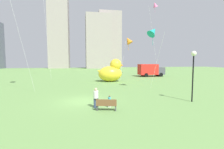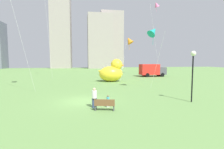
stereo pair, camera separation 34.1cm
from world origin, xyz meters
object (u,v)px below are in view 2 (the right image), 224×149
object	(u,v)px
box_truck	(152,70)
kite_pink	(156,5)
person_child	(108,101)
lamppost	(193,63)
park_bench	(105,105)
person_adult	(94,97)
kite_orange	(129,40)
giant_inflatable_duck	(112,72)
kite_teal	(153,31)

from	to	relation	value
box_truck	kite_pink	world-z (taller)	kite_pink
person_child	box_truck	distance (m)	27.46
lamppost	box_truck	world-z (taller)	lamppost
park_bench	kite_pink	xyz separation A→B (m)	(15.47, 25.96, 16.22)
park_bench	person_child	bearing A→B (deg)	65.81
park_bench	kite_pink	distance (m)	34.29
person_adult	kite_orange	distance (m)	17.94
park_bench	person_adult	xyz separation A→B (m)	(-0.72, 0.89, 0.43)
person_child	giant_inflatable_duck	size ratio (longest dim) A/B	0.20
lamppost	box_truck	distance (m)	24.09
box_truck	kite_pink	size ratio (longest dim) A/B	0.35
person_adult	giant_inflatable_duck	world-z (taller)	giant_inflatable_duck
park_bench	person_child	size ratio (longest dim) A/B	1.63
kite_pink	person_child	bearing A→B (deg)	-121.00
kite_pink	kite_orange	xyz separation A→B (m)	(-9.17, -9.81, -9.47)
kite_teal	kite_orange	xyz separation A→B (m)	(-0.84, 8.27, -0.20)
person_adult	person_child	size ratio (longest dim) A/B	1.64
park_bench	kite_orange	world-z (taller)	kite_orange
person_adult	kite_pink	world-z (taller)	kite_pink
lamppost	kite_pink	world-z (taller)	kite_pink
park_bench	kite_orange	distance (m)	18.60
person_adult	kite_orange	size ratio (longest dim) A/B	0.20
giant_inflatable_duck	kite_pink	bearing A→B (deg)	36.05
kite_teal	park_bench	bearing A→B (deg)	-132.18
giant_inflatable_duck	lamppost	distance (m)	16.67
giant_inflatable_duck	kite_orange	xyz separation A→B (m)	(2.85, -1.06, 5.50)
giant_inflatable_duck	lamppost	world-z (taller)	lamppost
person_child	lamppost	xyz separation A→B (m)	(7.85, 0.50, 3.02)
giant_inflatable_duck	kite_pink	xyz separation A→B (m)	(12.02, 8.75, 14.97)
person_child	kite_teal	distance (m)	11.92
box_truck	giant_inflatable_duck	bearing A→B (deg)	-145.24
lamppost	kite_orange	distance (m)	15.37
lamppost	box_truck	size ratio (longest dim) A/B	0.77
person_adult	kite_pink	distance (m)	33.76
park_bench	kite_orange	xyz separation A→B (m)	(6.30, 16.15, 6.75)
lamppost	park_bench	bearing A→B (deg)	-170.69
park_bench	kite_teal	world-z (taller)	kite_teal
giant_inflatable_duck	kite_pink	distance (m)	21.10
park_bench	kite_orange	bearing A→B (deg)	68.70
kite_teal	giant_inflatable_duck	bearing A→B (deg)	111.56
kite_pink	box_truck	bearing A→B (deg)	-135.09
kite_teal	lamppost	bearing A→B (deg)	-80.42
person_adult	giant_inflatable_duck	xyz separation A→B (m)	(4.17, 16.32, 0.81)
person_adult	kite_pink	xyz separation A→B (m)	(16.19, 25.07, 15.79)
giant_inflatable_duck	box_truck	size ratio (longest dim) A/B	0.81
park_bench	person_adult	world-z (taller)	person_adult
person_child	giant_inflatable_duck	bearing A→B (deg)	79.38
person_child	kite_teal	bearing A→B (deg)	46.13
person_adult	lamppost	xyz separation A→B (m)	(8.96, 0.46, 2.67)
kite_teal	kite_orange	world-z (taller)	kite_teal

